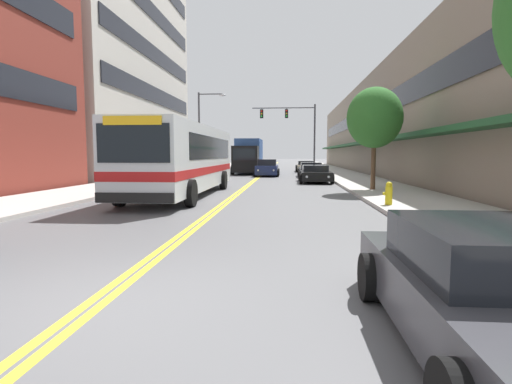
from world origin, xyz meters
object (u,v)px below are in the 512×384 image
car_charcoal_parked_right_end (311,170)px  car_black_parked_right_mid (315,174)px  city_bus (184,157)px  street_lamp_left_far (203,126)px  car_white_parked_left_near (204,170)px  car_navy_moving_lead (267,168)px  car_dark_grey_parked_right_foreground (495,295)px  car_champagne_parked_right_far (305,166)px  traffic_signal_mast (294,124)px  box_truck (248,156)px  street_tree_right_mid (375,118)px  fire_hydrant (389,193)px

car_charcoal_parked_right_end → car_black_parked_right_mid: bearing=-90.7°
city_bus → street_lamp_left_far: size_ratio=1.66×
car_white_parked_left_near → car_navy_moving_lead: size_ratio=1.10×
car_dark_grey_parked_right_foreground → car_champagne_parked_right_far: 40.05m
city_bus → traffic_signal_mast: (5.40, 24.61, 3.30)m
car_black_parked_right_mid → city_bus: bearing=-126.4°
city_bus → car_black_parked_right_mid: bearing=53.6°
box_truck → car_black_parked_right_mid: bearing=-64.4°
car_navy_moving_lead → box_truck: 5.10m
car_charcoal_parked_right_end → traffic_signal_mast: (-1.34, 9.11, 4.51)m
city_bus → car_charcoal_parked_right_end: 16.94m
street_lamp_left_far → box_truck: bearing=53.4°
city_bus → car_charcoal_parked_right_end: city_bus is taller
car_white_parked_left_near → city_bus: bearing=-81.8°
car_dark_grey_parked_right_foreground → car_navy_moving_lead: 31.04m
car_charcoal_parked_right_end → street_lamp_left_far: (-9.29, 0.83, 3.78)m
car_champagne_parked_right_far → car_navy_moving_lead: 9.95m
car_champagne_parked_right_far → box_truck: 7.54m
car_champagne_parked_right_far → traffic_signal_mast: 4.83m
car_champagne_parked_right_far → street_tree_right_mid: bearing=-84.3°
car_dark_grey_parked_right_foreground → box_truck: box_truck is taller
car_white_parked_left_near → traffic_signal_mast: 13.67m
city_bus → street_lamp_left_far: bearing=98.9°
street_lamp_left_far → street_tree_right_mid: (11.62, -14.15, -0.67)m
street_tree_right_mid → traffic_signal_mast: bearing=99.3°
traffic_signal_mast → street_tree_right_mid: (3.67, -22.44, -1.39)m
car_black_parked_right_mid → box_truck: box_truck is taller
car_champagne_parked_right_far → street_tree_right_mid: (2.37, -23.54, 3.12)m
car_white_parked_left_near → car_black_parked_right_mid: (8.66, -4.96, -0.07)m
street_tree_right_mid → box_truck: bearing=113.4°
city_bus → car_dark_grey_parked_right_foreground: (6.79, -14.34, -1.21)m
car_champagne_parked_right_far → car_black_parked_right_mid: bearing=-90.1°
box_truck → traffic_signal_mast: (4.48, 3.61, 3.37)m
car_navy_moving_lead → traffic_signal_mast: (2.39, 8.14, 4.41)m
car_charcoal_parked_right_end → fire_hydrant: bearing=-85.3°
city_bus → car_black_parked_right_mid: size_ratio=2.53×
car_charcoal_parked_right_end → box_truck: (-5.82, 5.51, 1.14)m
car_black_parked_right_mid → traffic_signal_mast: traffic_signal_mast is taller
car_dark_grey_parked_right_foreground → car_champagne_parked_right_far: car_dark_grey_parked_right_foreground is taller
traffic_signal_mast → car_dark_grey_parked_right_foreground: bearing=-87.9°
street_lamp_left_far → street_tree_right_mid: size_ratio=1.43×
city_bus → car_navy_moving_lead: size_ratio=2.84×
car_champagne_parked_right_far → traffic_signal_mast: size_ratio=0.68×
car_white_parked_left_near → street_lamp_left_far: 4.41m
car_white_parked_left_near → car_charcoal_parked_right_end: bearing=9.7°
city_bus → car_dark_grey_parked_right_foreground: city_bus is taller
car_charcoal_parked_right_end → car_navy_moving_lead: 3.85m
traffic_signal_mast → car_black_parked_right_mid: bearing=-85.4°
city_bus → car_black_parked_right_mid: city_bus is taller
city_bus → car_champagne_parked_right_far: (6.70, 25.71, -1.22)m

